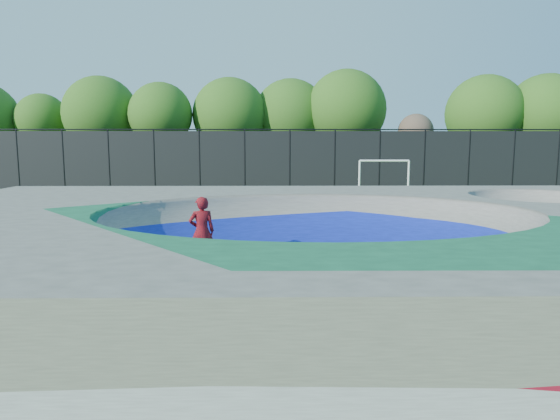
# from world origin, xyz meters

# --- Properties ---
(ground) EXTENTS (120.00, 120.00, 0.00)m
(ground) POSITION_xyz_m (0.00, 0.00, 0.00)
(ground) COLOR #2E641B
(ground) RESTS_ON ground
(skate_deck) EXTENTS (22.00, 14.00, 1.50)m
(skate_deck) POSITION_xyz_m (0.00, 0.00, 0.75)
(skate_deck) COLOR gray
(skate_deck) RESTS_ON ground
(skater) EXTENTS (0.75, 0.59, 1.81)m
(skater) POSITION_xyz_m (-2.93, 0.35, 0.91)
(skater) COLOR red
(skater) RESTS_ON ground
(skateboard) EXTENTS (0.80, 0.52, 0.05)m
(skateboard) POSITION_xyz_m (-2.93, 0.35, 0.03)
(skateboard) COLOR black
(skateboard) RESTS_ON ground
(soccer_goal) EXTENTS (3.17, 0.12, 2.10)m
(soccer_goal) POSITION_xyz_m (5.77, 18.50, 1.45)
(soccer_goal) COLOR white
(soccer_goal) RESTS_ON ground
(fence) EXTENTS (48.09, 0.09, 4.04)m
(fence) POSITION_xyz_m (0.00, 21.00, 2.10)
(fence) COLOR black
(fence) RESTS_ON ground
(treeline) EXTENTS (52.92, 7.53, 8.60)m
(treeline) POSITION_xyz_m (1.69, 26.17, 5.19)
(treeline) COLOR #4E3E27
(treeline) RESTS_ON ground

